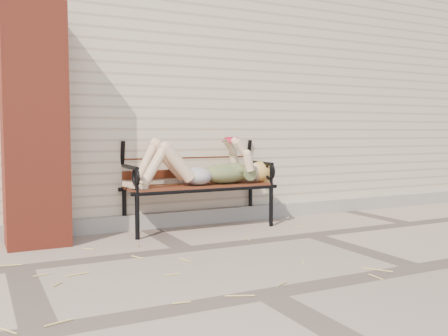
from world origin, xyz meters
TOP-DOWN VIEW (x-y plane):
  - ground at (0.00, 0.00)m, footprint 80.00×80.00m
  - house_wall at (0.00, 3.00)m, footprint 8.00×4.00m
  - foundation_strip at (0.00, 0.97)m, footprint 8.00×0.10m
  - brick_pillar at (-2.30, 0.75)m, footprint 0.50×0.50m
  - garden_bench at (-0.80, 0.85)m, footprint 1.57×0.63m
  - reading_woman at (-0.78, 0.72)m, footprint 1.49×0.34m
  - straw_scatter at (-0.97, -0.48)m, footprint 2.88×1.46m

SIDE VIEW (x-z plane):
  - ground at x=0.00m, z-range 0.00..0.00m
  - straw_scatter at x=-0.97m, z-range 0.00..0.01m
  - foundation_strip at x=0.00m, z-range 0.00..0.15m
  - garden_bench at x=-0.80m, z-range 0.06..1.08m
  - reading_woman at x=-0.78m, z-range 0.37..0.84m
  - brick_pillar at x=-2.30m, z-range 0.00..2.00m
  - house_wall at x=0.00m, z-range 0.00..3.00m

